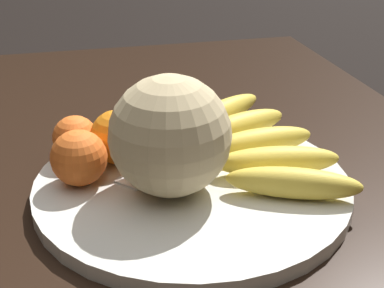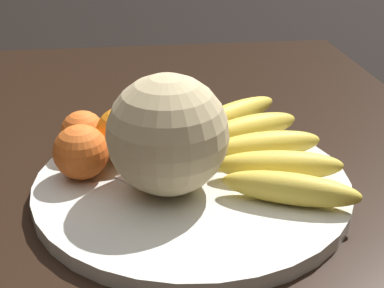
{
  "view_description": "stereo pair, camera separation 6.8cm",
  "coord_description": "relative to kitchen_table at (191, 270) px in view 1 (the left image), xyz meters",
  "views": [
    {
      "loc": [
        -0.55,
        0.13,
        1.11
      ],
      "look_at": [
        0.04,
        -0.01,
        0.82
      ],
      "focal_mm": 50.0,
      "sensor_mm": 36.0,
      "label": 1
    },
    {
      "loc": [
        -0.56,
        0.06,
        1.11
      ],
      "look_at": [
        0.04,
        -0.01,
        0.82
      ],
      "focal_mm": 50.0,
      "sensor_mm": 36.0,
      "label": 2
    }
  ],
  "objects": [
    {
      "name": "banana_bunch",
      "position": [
        0.08,
        -0.11,
        0.14
      ],
      "size": [
        0.35,
        0.2,
        0.04
      ],
      "rotation": [
        0.0,
        0.0,
        4.81
      ],
      "color": "brown",
      "rests_on": "fruit_bowl"
    },
    {
      "name": "kitchen_table",
      "position": [
        0.0,
        0.0,
        0.0
      ],
      "size": [
        1.5,
        0.9,
        0.75
      ],
      "color": "black",
      "rests_on": "ground_plane"
    },
    {
      "name": "fruit_bowl",
      "position": [
        0.04,
        -0.01,
        0.11
      ],
      "size": [
        0.41,
        0.41,
        0.02
      ],
      "color": "silver",
      "rests_on": "kitchen_table"
    },
    {
      "name": "melon",
      "position": [
        0.02,
        0.02,
        0.19
      ],
      "size": [
        0.15,
        0.15,
        0.15
      ],
      "color": "#C6B284",
      "rests_on": "fruit_bowl"
    },
    {
      "name": "orange_mid_center",
      "position": [
        0.13,
        -0.03,
        0.15
      ],
      "size": [
        0.07,
        0.07,
        0.07
      ],
      "color": "orange",
      "rests_on": "fruit_bowl"
    },
    {
      "name": "orange_front_right",
      "position": [
        0.06,
        0.13,
        0.15
      ],
      "size": [
        0.07,
        0.07,
        0.07
      ],
      "color": "orange",
      "rests_on": "fruit_bowl"
    },
    {
      "name": "produce_tag",
      "position": [
        0.07,
        0.04,
        0.12
      ],
      "size": [
        0.09,
        0.1,
        0.0
      ],
      "rotation": [
        0.0,
        0.0,
        -0.81
      ],
      "color": "white",
      "rests_on": "fruit_bowl"
    },
    {
      "name": "orange_back_left",
      "position": [
        0.14,
        0.13,
        0.15
      ],
      "size": [
        0.06,
        0.06,
        0.06
      ],
      "color": "orange",
      "rests_on": "fruit_bowl"
    },
    {
      "name": "orange_front_left",
      "position": [
        0.11,
        0.08,
        0.15
      ],
      "size": [
        0.07,
        0.07,
        0.07
      ],
      "color": "orange",
      "rests_on": "fruit_bowl"
    }
  ]
}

